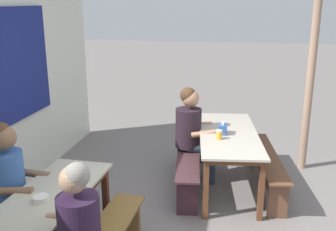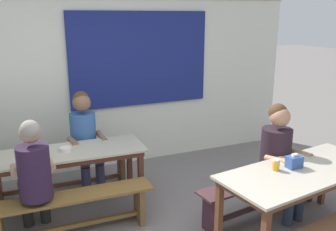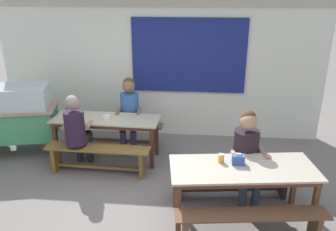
% 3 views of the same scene
% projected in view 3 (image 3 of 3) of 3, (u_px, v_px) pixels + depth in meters
% --- Properties ---
extents(ground_plane, '(40.00, 40.00, 0.00)m').
position_uv_depth(ground_plane, '(139.00, 202.00, 4.68)').
color(ground_plane, slate).
extents(backdrop_wall, '(6.15, 0.23, 2.65)m').
position_uv_depth(backdrop_wall, '(160.00, 65.00, 6.45)').
color(backdrop_wall, silver).
rests_on(backdrop_wall, ground_plane).
extents(dining_table_far, '(1.79, 0.65, 0.75)m').
position_uv_depth(dining_table_far, '(106.00, 123.00, 5.65)').
color(dining_table_far, '#B6B098').
rests_on(dining_table_far, ground_plane).
extents(dining_table_near, '(1.84, 0.95, 0.75)m').
position_uv_depth(dining_table_near, '(243.00, 172.00, 4.11)').
color(dining_table_near, '#B6AC9B').
rests_on(dining_table_near, ground_plane).
extents(bench_far_back, '(1.77, 0.32, 0.45)m').
position_uv_depth(bench_far_back, '(116.00, 130.00, 6.25)').
color(bench_far_back, brown).
rests_on(bench_far_back, ground_plane).
extents(bench_far_front, '(1.65, 0.35, 0.45)m').
position_uv_depth(bench_far_front, '(98.00, 156.00, 5.31)').
color(bench_far_front, brown).
rests_on(bench_far_front, ground_plane).
extents(bench_near_back, '(1.72, 0.51, 0.45)m').
position_uv_depth(bench_near_back, '(232.00, 177.00, 4.72)').
color(bench_near_back, '#40272A').
rests_on(bench_near_back, ground_plane).
extents(bench_near_front, '(1.72, 0.49, 0.45)m').
position_uv_depth(bench_near_front, '(251.00, 226.00, 3.78)').
color(bench_near_front, brown).
rests_on(bench_near_front, ground_plane).
extents(food_cart, '(1.87, 1.16, 1.22)m').
position_uv_depth(food_cart, '(14.00, 114.00, 5.86)').
color(food_cart, '#429260').
rests_on(food_cart, ground_plane).
extents(person_right_near_table, '(0.49, 0.54, 1.29)m').
position_uv_depth(person_right_near_table, '(247.00, 150.00, 4.51)').
color(person_right_near_table, '#273547').
rests_on(person_right_near_table, ground_plane).
extents(person_center_facing, '(0.46, 0.57, 1.31)m').
position_uv_depth(person_center_facing, '(129.00, 109.00, 5.99)').
color(person_center_facing, '#34344E').
rests_on(person_center_facing, ground_plane).
extents(person_left_back_turned, '(0.43, 0.58, 1.28)m').
position_uv_depth(person_left_back_turned, '(77.00, 128.00, 5.27)').
color(person_left_back_turned, '#272824').
rests_on(person_left_back_turned, ground_plane).
extents(tissue_box, '(0.15, 0.10, 0.14)m').
position_uv_depth(tissue_box, '(238.00, 159.00, 4.14)').
color(tissue_box, '#325399').
rests_on(tissue_box, dining_table_near).
extents(condiment_jar, '(0.07, 0.07, 0.11)m').
position_uv_depth(condiment_jar, '(221.00, 158.00, 4.18)').
color(condiment_jar, gold).
rests_on(condiment_jar, dining_table_near).
extents(soup_bowl, '(0.13, 0.13, 0.05)m').
position_uv_depth(soup_bowl, '(106.00, 117.00, 5.61)').
color(soup_bowl, silver).
rests_on(soup_bowl, dining_table_far).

